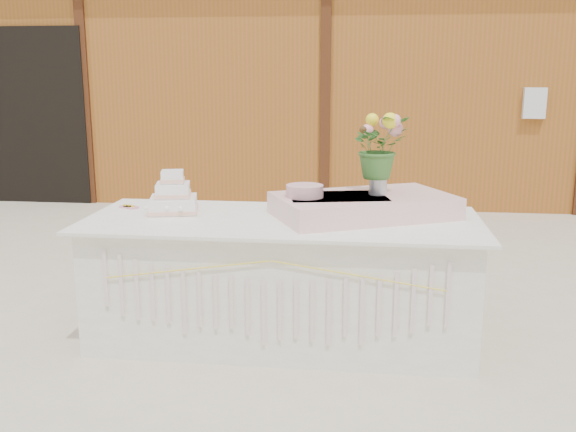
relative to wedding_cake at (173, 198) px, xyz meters
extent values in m
plane|color=beige|center=(0.71, -0.10, -0.86)|extent=(80.00, 80.00, 0.00)
cube|color=#93501E|center=(0.71, 5.90, 0.64)|extent=(12.00, 4.00, 3.00)
cube|color=white|center=(0.71, -0.10, -0.49)|extent=(2.28, 0.88, 0.75)
cube|color=white|center=(0.71, -0.10, -0.10)|extent=(2.40, 1.00, 0.02)
cube|color=white|center=(0.00, 0.00, -0.04)|extent=(0.34, 0.34, 0.10)
cube|color=#FFBBA1|center=(0.00, 0.00, -0.07)|extent=(0.36, 0.36, 0.02)
cube|color=white|center=(0.00, 0.00, 0.05)|extent=(0.25, 0.25, 0.09)
cube|color=#FFBBA1|center=(0.00, 0.00, 0.03)|extent=(0.26, 0.26, 0.02)
cube|color=white|center=(0.00, 0.00, 0.14)|extent=(0.16, 0.16, 0.08)
cube|color=#FFBBA1|center=(0.00, 0.00, 0.12)|extent=(0.17, 0.17, 0.02)
cylinder|color=white|center=(0.84, -0.08, -0.08)|extent=(0.25, 0.25, 0.02)
cylinder|color=white|center=(0.84, -0.08, -0.05)|extent=(0.07, 0.07, 0.05)
cylinder|color=white|center=(0.84, -0.08, -0.02)|extent=(0.29, 0.29, 0.01)
cylinder|color=#C38C8E|center=(0.84, -0.08, 0.05)|extent=(0.23, 0.23, 0.13)
cube|color=beige|center=(1.20, 0.02, -0.02)|extent=(1.22, 1.01, 0.13)
cylinder|color=silver|center=(1.28, 0.05, 0.12)|extent=(0.11, 0.11, 0.15)
imported|color=#3A6D2B|center=(1.28, 0.05, 0.38)|extent=(0.43, 0.40, 0.38)
camera|label=1|loc=(1.20, -3.87, 0.77)|focal=40.00mm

